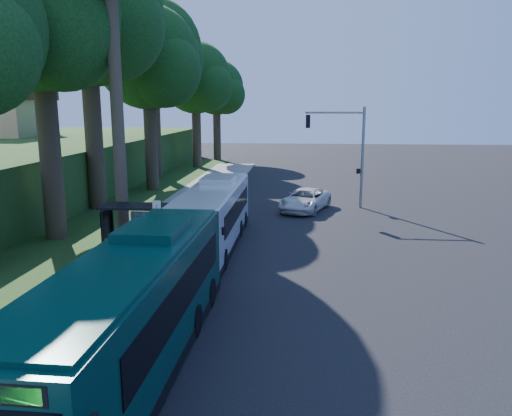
# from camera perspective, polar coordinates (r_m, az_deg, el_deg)

# --- Properties ---
(ground) EXTENTS (140.00, 140.00, 0.00)m
(ground) POSITION_cam_1_polar(r_m,az_deg,el_deg) (26.00, 3.69, -4.18)
(ground) COLOR black
(ground) RESTS_ON ground
(sidewalk) EXTENTS (4.50, 70.00, 0.12)m
(sidewalk) POSITION_cam_1_polar(r_m,az_deg,el_deg) (27.16, -11.92, -3.59)
(sidewalk) COLOR gray
(sidewalk) RESTS_ON ground
(red_curb) EXTENTS (0.25, 30.00, 0.13)m
(red_curb) POSITION_cam_1_polar(r_m,az_deg,el_deg) (22.86, -9.32, -6.38)
(red_curb) COLOR maroon
(red_curb) RESTS_ON ground
(grass_verge) EXTENTS (8.00, 70.00, 0.06)m
(grass_verge) POSITION_cam_1_polar(r_m,az_deg,el_deg) (33.71, -18.72, -1.05)
(grass_verge) COLOR #234719
(grass_verge) RESTS_ON ground
(bus_shelter) EXTENTS (3.20, 1.51, 2.55)m
(bus_shelter) POSITION_cam_1_polar(r_m,az_deg,el_deg) (24.10, -13.98, -1.34)
(bus_shelter) COLOR black
(bus_shelter) RESTS_ON ground
(stop_sign_pole) EXTENTS (0.35, 0.06, 3.17)m
(stop_sign_pole) POSITION_cam_1_polar(r_m,az_deg,el_deg) (21.49, -11.19, -2.02)
(stop_sign_pole) COLOR gray
(stop_sign_pole) RESTS_ON ground
(traffic_signal_pole) EXTENTS (4.10, 0.30, 7.00)m
(traffic_signal_pole) POSITION_cam_1_polar(r_m,az_deg,el_deg) (35.25, 10.47, 7.14)
(traffic_signal_pole) COLOR gray
(traffic_signal_pole) RESTS_ON ground
(tree_0) EXTENTS (8.40, 8.00, 15.70)m
(tree_0) POSITION_cam_1_polar(r_m,az_deg,el_deg) (28.49, -23.37, 19.06)
(tree_0) COLOR #382B1E
(tree_0) RESTS_ON ground
(tree_1) EXTENTS (10.50, 10.00, 18.26)m
(tree_1) POSITION_cam_1_polar(r_m,az_deg,el_deg) (36.28, -18.67, 20.03)
(tree_1) COLOR #382B1E
(tree_1) RESTS_ON ground
(tree_2) EXTENTS (8.82, 8.40, 15.12)m
(tree_2) POSITION_cam_1_polar(r_m,az_deg,el_deg) (43.00, -12.15, 15.93)
(tree_2) COLOR #382B1E
(tree_2) RESTS_ON ground
(tree_3) EXTENTS (10.08, 9.60, 17.28)m
(tree_3) POSITION_cam_1_polar(r_m,az_deg,el_deg) (51.33, -11.68, 16.90)
(tree_3) COLOR #382B1E
(tree_3) RESTS_ON ground
(tree_4) EXTENTS (8.40, 8.00, 14.14)m
(tree_4) POSITION_cam_1_polar(r_m,az_deg,el_deg) (58.31, -6.84, 14.18)
(tree_4) COLOR #382B1E
(tree_4) RESTS_ON ground
(tree_5) EXTENTS (7.35, 7.00, 12.86)m
(tree_5) POSITION_cam_1_polar(r_m,az_deg,el_deg) (65.95, -4.48, 13.26)
(tree_5) COLOR #382B1E
(tree_5) RESTS_ON ground
(white_bus) EXTENTS (2.43, 11.20, 3.34)m
(white_bus) POSITION_cam_1_polar(r_m,az_deg,el_deg) (25.42, -4.90, -0.78)
(white_bus) COLOR silver
(white_bus) RESTS_ON ground
(teal_bus) EXTENTS (2.72, 12.03, 3.58)m
(teal_bus) POSITION_cam_1_polar(r_m,az_deg,el_deg) (14.13, -13.69, -10.90)
(teal_bus) COLOR #09332D
(teal_bus) RESTS_ON ground
(pickup) EXTENTS (4.00, 5.81, 1.47)m
(pickup) POSITION_cam_1_polar(r_m,az_deg,el_deg) (34.32, 5.63, 0.95)
(pickup) COLOR silver
(pickup) RESTS_ON ground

